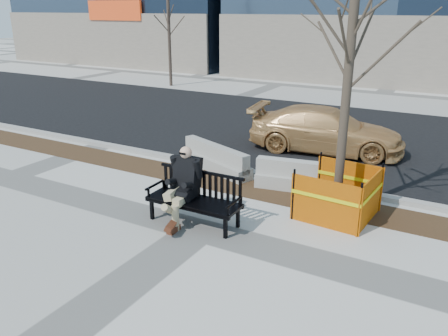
{
  "coord_description": "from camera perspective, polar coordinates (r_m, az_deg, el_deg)",
  "views": [
    {
      "loc": [
        4.71,
        -7.22,
        4.42
      ],
      "look_at": [
        0.14,
        0.82,
        1.15
      ],
      "focal_mm": 36.57,
      "sensor_mm": 36.0,
      "label": 1
    }
  ],
  "objects": [
    {
      "name": "sedan",
      "position": [
        15.2,
        12.43,
        2.1
      ],
      "size": [
        5.09,
        2.64,
        1.41
      ],
      "primitive_type": "imported",
      "rotation": [
        0.0,
        0.0,
        1.71
      ],
      "color": "tan",
      "rests_on": "ground"
    },
    {
      "name": "mulch_strip",
      "position": [
        11.75,
        3.7,
        -2.64
      ],
      "size": [
        40.0,
        1.2,
        0.02
      ],
      "primitive_type": "cube",
      "color": "#47301C",
      "rests_on": "ground"
    },
    {
      "name": "far_tree_left",
      "position": [
        27.85,
        -6.63,
        10.2
      ],
      "size": [
        2.13,
        2.13,
        5.52
      ],
      "primitive_type": null,
      "rotation": [
        0.0,
        0.0,
        -0.04
      ],
      "color": "#47382D",
      "rests_on": "ground"
    },
    {
      "name": "jersey_barrier_left",
      "position": [
        13.1,
        -1.03,
        -0.25
      ],
      "size": [
        2.64,
        1.46,
        0.75
      ],
      "primitive_type": null,
      "rotation": [
        0.0,
        0.0,
        -0.38
      ],
      "color": "#9B9991",
      "rests_on": "ground"
    },
    {
      "name": "bench",
      "position": [
        9.98,
        -3.73,
        -6.86
      ],
      "size": [
        2.13,
        0.79,
        1.13
      ],
      "primitive_type": null,
      "rotation": [
        0.0,
        0.0,
        0.01
      ],
      "color": "black",
      "rests_on": "ground"
    },
    {
      "name": "jersey_barrier_right",
      "position": [
        11.81,
        10.51,
        -2.85
      ],
      "size": [
        2.78,
        1.01,
        0.78
      ],
      "primitive_type": null,
      "rotation": [
        0.0,
        0.0,
        0.17
      ],
      "color": "#ADAAA1",
      "rests_on": "ground"
    },
    {
      "name": "ground",
      "position": [
        9.68,
        -3.14,
        -7.71
      ],
      "size": [
        120.0,
        120.0,
        0.0
      ],
      "primitive_type": "plane",
      "color": "beige",
      "rests_on": "ground"
    },
    {
      "name": "asphalt_street",
      "position": [
        17.27,
        12.82,
        4.16
      ],
      "size": [
        60.0,
        10.4,
        0.01
      ],
      "primitive_type": "cube",
      "color": "black",
      "rests_on": "ground"
    },
    {
      "name": "seated_man",
      "position": [
        10.16,
        -4.93,
        -6.38
      ],
      "size": [
        0.73,
        1.2,
        1.66
      ],
      "primitive_type": null,
      "rotation": [
        0.0,
        0.0,
        0.01
      ],
      "color": "black",
      "rests_on": "ground"
    },
    {
      "name": "curb",
      "position": [
        12.54,
        5.62,
        -0.98
      ],
      "size": [
        60.0,
        0.25,
        0.12
      ],
      "primitive_type": "cube",
      "color": "#9E9B93",
      "rests_on": "ground"
    },
    {
      "name": "tree_fence",
      "position": [
        10.62,
        13.77,
        -5.72
      ],
      "size": [
        2.5,
        2.5,
        5.82
      ],
      "primitive_type": null,
      "rotation": [
        0.0,
        0.0,
        -0.07
      ],
      "color": "#DA6404",
      "rests_on": "ground"
    }
  ]
}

